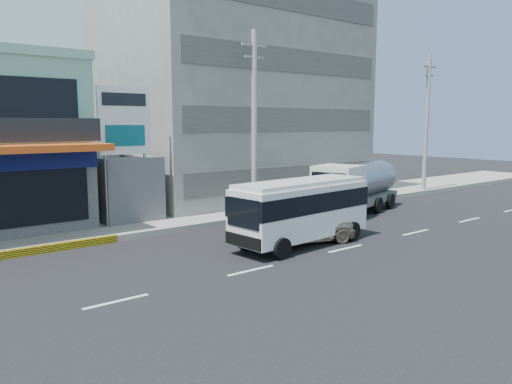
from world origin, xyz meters
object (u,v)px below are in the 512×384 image
Objects in this scene: billboard at (124,129)px; minibus at (301,207)px; concrete_building at (232,97)px; tanker_truck at (356,186)px; utility_pole_far at (426,124)px; sedan at (301,224)px; utility_pole_near at (254,124)px; satellite_dish at (120,155)px.

minibus is at bearing -59.21° from billboard.
tanker_truck is (1.69, -9.82, -5.42)m from concrete_building.
utility_pole_far is 19.11m from sedan.
sedan is (0.22, 0.25, -0.83)m from minibus.
utility_pole_far is (16.00, 0.00, 0.00)m from utility_pole_near.
concrete_building is 8.79m from utility_pole_near.
sedan is (4.72, -7.30, -4.10)m from billboard.
concrete_building is 14.32m from utility_pole_far.
utility_pole_near is at bearing -117.76° from concrete_building.
tanker_truck is (12.19, -4.02, -3.35)m from billboard.
sedan is 0.63× the size of tanker_truck.
tanker_truck is at bearing -167.86° from utility_pole_far.
utility_pole_near is 2.05× the size of sedan.
billboard is at bearing 164.52° from utility_pole_near.
satellite_dish is 7.17m from utility_pole_near.
sedan is at bearing -156.30° from tanker_truck.
billboard is at bearing -151.08° from concrete_building.
billboard is (-10.50, -5.80, -2.07)m from concrete_building.
sedan is at bearing -65.14° from satellite_dish.
satellite_dish is at bearing 153.54° from tanker_truck.
concrete_building reaches higher than utility_pole_near.
utility_pole_far reaches higher than sedan.
satellite_dish is 0.19× the size of tanker_truck.
concrete_building is at bearing 28.92° from billboard.
utility_pole_near is 7.08m from tanker_truck.
utility_pole_far is at bearing 0.00° from utility_pole_near.
satellite_dish is (-10.00, -4.00, -3.42)m from concrete_building.
satellite_dish reaches higher than tanker_truck.
tanker_truck reaches higher than minibus.
concrete_building reaches higher than satellite_dish.
utility_pole_far reaches higher than minibus.
minibus is at bearing -155.32° from tanker_truck.
satellite_dish is 10.35m from minibus.
utility_pole_far reaches higher than satellite_dish.
minibus is at bearing 154.60° from sedan.
concrete_building is 10.67× the size of satellite_dish.
concrete_building is 12.17m from billboard.
concrete_building is at bearing 99.77° from tanker_truck.
sedan is at bearing -107.98° from utility_pole_near.
utility_pole_near is (6.50, -1.80, 0.22)m from billboard.
billboard is 22.57m from utility_pole_far.
concrete_building is 2.35× the size of minibus.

